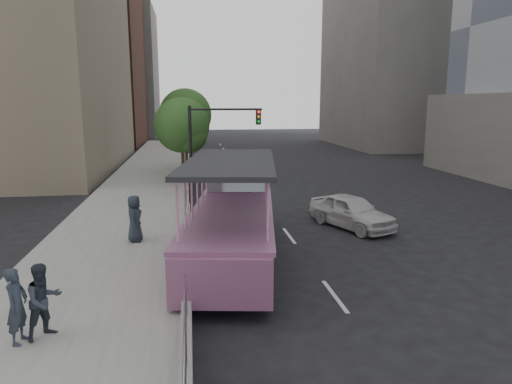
{
  "coord_description": "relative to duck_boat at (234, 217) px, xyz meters",
  "views": [
    {
      "loc": [
        -2.93,
        -13.62,
        5.36
      ],
      "look_at": [
        -0.68,
        1.92,
        2.28
      ],
      "focal_mm": 32.0,
      "sensor_mm": 36.0,
      "label": 1
    }
  ],
  "objects": [
    {
      "name": "street_tree_far",
      "position": [
        -1.66,
        19.74,
        2.98
      ],
      "size": [
        3.97,
        3.97,
        6.45
      ],
      "color": "#3A291A",
      "rests_on": "ground"
    },
    {
      "name": "midrise_stone_b",
      "position": [
        -14.56,
        61.82,
        8.67
      ],
      "size": [
        16.0,
        14.0,
        20.0
      ],
      "primitive_type": "cube",
      "color": "gray",
      "rests_on": "ground"
    },
    {
      "name": "sidewalk",
      "position": [
        -4.31,
        7.82,
        -1.18
      ],
      "size": [
        5.5,
        80.0,
        0.3
      ],
      "primitive_type": "cube",
      "color": "#A2A39D",
      "rests_on": "ground"
    },
    {
      "name": "kerb_wall",
      "position": [
        -1.68,
        -0.18,
        -0.85
      ],
      "size": [
        0.24,
        30.0,
        0.36
      ],
      "primitive_type": "cube",
      "color": "gray",
      "rests_on": "sidewalk"
    },
    {
      "name": "ground",
      "position": [
        1.44,
        -2.18,
        -1.33
      ],
      "size": [
        160.0,
        160.0,
        0.0
      ],
      "primitive_type": "plane",
      "color": "black"
    },
    {
      "name": "pedestrian_near",
      "position": [
        -5.22,
        -6.16,
        -0.19
      ],
      "size": [
        0.48,
        0.66,
        1.68
      ],
      "primitive_type": "imported",
      "rotation": [
        0.0,
        0.0,
        1.43
      ],
      "color": "#272F39",
      "rests_on": "sidewalk"
    },
    {
      "name": "pedestrian_far",
      "position": [
        -3.59,
        0.98,
        -0.16
      ],
      "size": [
        0.61,
        0.89,
        1.74
      ],
      "primitive_type": "imported",
      "rotation": [
        0.0,
        0.0,
        1.5
      ],
      "color": "#272F39",
      "rests_on": "sidewalk"
    },
    {
      "name": "guardrail",
      "position": [
        -1.68,
        -0.18,
        -0.18
      ],
      "size": [
        0.07,
        22.0,
        0.71
      ],
      "color": "silver",
      "rests_on": "kerb_wall"
    },
    {
      "name": "car",
      "position": [
        5.38,
        2.67,
        -0.6
      ],
      "size": [
        3.27,
        4.58,
        1.45
      ],
      "primitive_type": "imported",
      "rotation": [
        0.0,
        0.0,
        0.41
      ],
      "color": "silver",
      "rests_on": "ground"
    },
    {
      "name": "pedestrian_mid",
      "position": [
        -4.73,
        -5.97,
        -0.19
      ],
      "size": [
        1.03,
        1.03,
        1.68
      ],
      "primitive_type": "imported",
      "rotation": [
        0.0,
        0.0,
        0.78
      ],
      "color": "#272F39",
      "rests_on": "sidewalk"
    },
    {
      "name": "traffic_signal",
      "position": [
        -0.27,
        10.31,
        2.17
      ],
      "size": [
        4.2,
        0.32,
        5.2
      ],
      "color": "black",
      "rests_on": "ground"
    },
    {
      "name": "duck_boat",
      "position": [
        0.0,
        0.0,
        0.0
      ],
      "size": [
        4.23,
        11.03,
        3.57
      ],
      "color": "black",
      "rests_on": "ground"
    },
    {
      "name": "street_tree_near",
      "position": [
        -1.86,
        13.74,
        2.49
      ],
      "size": [
        3.52,
        3.52,
        5.72
      ],
      "color": "#3A291A",
      "rests_on": "ground"
    },
    {
      "name": "midrise_brick",
      "position": [
        -16.56,
        45.82,
        11.67
      ],
      "size": [
        18.0,
        16.0,
        26.0
      ],
      "primitive_type": "cube",
      "color": "brown",
      "rests_on": "ground"
    },
    {
      "name": "midrise_stone_a",
      "position": [
        27.44,
        39.82,
        14.67
      ],
      "size": [
        20.0,
        20.0,
        32.0
      ],
      "primitive_type": "cube",
      "color": "gray",
      "rests_on": "ground"
    },
    {
      "name": "parking_sign",
      "position": [
        -1.56,
        5.66,
        0.4
      ],
      "size": [
        0.14,
        0.61,
        2.75
      ],
      "color": "black",
      "rests_on": "ground"
    }
  ]
}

